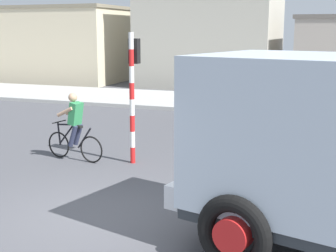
% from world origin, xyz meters
% --- Properties ---
extents(ground_plane, '(120.00, 120.00, 0.00)m').
position_xyz_m(ground_plane, '(0.00, 0.00, 0.00)').
color(ground_plane, '#4C4C51').
extents(sidewalk_far, '(80.00, 5.00, 0.16)m').
position_xyz_m(sidewalk_far, '(0.00, 13.57, 0.08)').
color(sidewalk_far, '#ADADA8').
rests_on(sidewalk_far, ground).
extents(cyclist, '(1.72, 0.54, 1.72)m').
position_xyz_m(cyclist, '(-2.30, 3.15, 0.86)').
color(cyclist, black).
rests_on(cyclist, ground).
extents(traffic_light_pole, '(0.24, 0.43, 3.20)m').
position_xyz_m(traffic_light_pole, '(-0.82, 3.50, 2.07)').
color(traffic_light_pole, red).
rests_on(traffic_light_pole, ground).
extents(car_red_near, '(4.14, 2.16, 1.60)m').
position_xyz_m(car_red_near, '(1.36, 9.13, 0.82)').
color(car_red_near, '#1E2328').
rests_on(car_red_near, ground).
extents(building_corner_left, '(8.35, 6.10, 4.73)m').
position_xyz_m(building_corner_left, '(-13.34, 20.21, 2.37)').
color(building_corner_left, beige).
rests_on(building_corner_left, ground).
extents(building_mid_block, '(7.75, 6.66, 6.17)m').
position_xyz_m(building_mid_block, '(-3.51, 20.83, 3.09)').
color(building_mid_block, '#B2AD9E').
rests_on(building_mid_block, ground).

